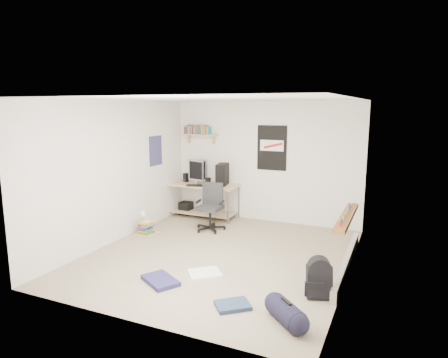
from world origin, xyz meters
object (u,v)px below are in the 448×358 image
at_px(office_chair, 210,206).
at_px(book_stack, 146,226).
at_px(backpack, 319,282).
at_px(duffel_bag, 286,312).
at_px(desk, 202,200).

height_order(office_chair, book_stack, office_chair).
height_order(backpack, duffel_bag, backpack).
bearing_deg(backpack, desk, 118.30).
relative_size(desk, book_stack, 3.52).
bearing_deg(backpack, duffel_bag, -124.85).
bearing_deg(office_chair, duffel_bag, -60.24).
bearing_deg(backpack, office_chair, 122.01).
xyz_separation_m(office_chair, backpack, (2.49, -1.94, -0.29)).
distance_m(desk, book_stack, 1.57).
distance_m(office_chair, backpack, 3.17).
relative_size(duffel_bag, book_stack, 1.08).
relative_size(desk, office_chair, 1.76).
relative_size(desk, backpack, 3.90).
xyz_separation_m(desk, book_stack, (-0.42, -1.50, -0.21)).
distance_m(office_chair, book_stack, 1.28).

